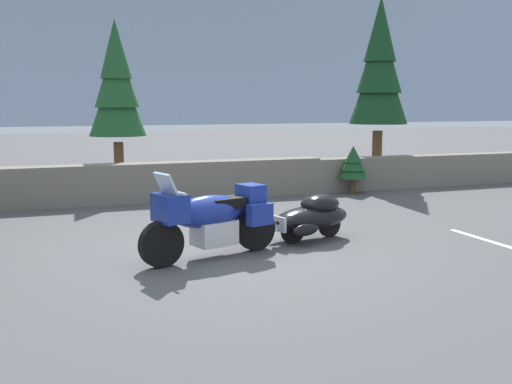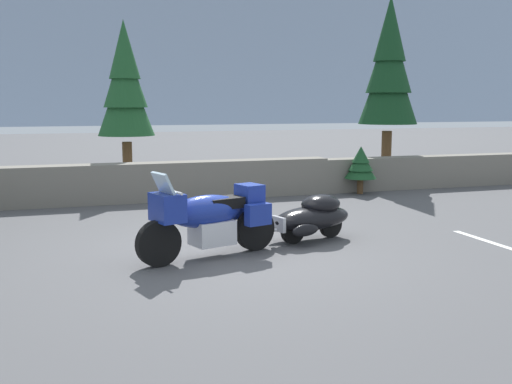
{
  "view_description": "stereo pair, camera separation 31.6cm",
  "coord_description": "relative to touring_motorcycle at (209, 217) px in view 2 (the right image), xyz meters",
  "views": [
    {
      "loc": [
        -2.67,
        -8.43,
        2.27
      ],
      "look_at": [
        0.61,
        0.56,
        0.85
      ],
      "focal_mm": 41.68,
      "sensor_mm": 36.0,
      "label": 1
    },
    {
      "loc": [
        -2.37,
        -8.53,
        2.27
      ],
      "look_at": [
        0.61,
        0.56,
        0.85
      ],
      "focal_mm": 41.68,
      "sensor_mm": 36.0,
      "label": 2
    }
  ],
  "objects": [
    {
      "name": "pine_sapling_near",
      "position": [
        5.17,
        5.01,
        0.14
      ],
      "size": [
        0.81,
        0.81,
        1.22
      ],
      "color": "brown",
      "rests_on": "ground"
    },
    {
      "name": "stone_guard_wall",
      "position": [
        0.71,
        5.52,
        -0.18
      ],
      "size": [
        24.0,
        0.6,
        0.91
      ],
      "color": "slate",
      "rests_on": "ground"
    },
    {
      "name": "car_shaped_trailer",
      "position": [
        1.93,
        0.58,
        -0.21
      ],
      "size": [
        2.21,
        1.11,
        0.76
      ],
      "color": "black",
      "rests_on": "ground"
    },
    {
      "name": "distant_ridgeline",
      "position": [
        0.35,
        95.53,
        7.38
      ],
      "size": [
        240.0,
        80.0,
        16.0
      ],
      "primitive_type": "cube",
      "color": "#8C9EB7",
      "rests_on": "ground"
    },
    {
      "name": "pine_tree_tall",
      "position": [
        6.77,
        6.48,
        2.65
      ],
      "size": [
        1.64,
        1.64,
        5.23
      ],
      "color": "brown",
      "rests_on": "ground"
    },
    {
      "name": "pine_tree_secondary",
      "position": [
        -0.37,
        7.56,
        2.15
      ],
      "size": [
        1.47,
        1.47,
        4.43
      ],
      "color": "brown",
      "rests_on": "ground"
    },
    {
      "name": "touring_motorcycle",
      "position": [
        0.0,
        0.0,
        0.0
      ],
      "size": [
        2.25,
        1.14,
        1.33
      ],
      "color": "black",
      "rests_on": "ground"
    },
    {
      "name": "ground_plane",
      "position": [
        0.35,
        0.13,
        -0.62
      ],
      "size": [
        80.0,
        80.0,
        0.0
      ],
      "primitive_type": "plane",
      "color": "#4C4C4F"
    }
  ]
}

